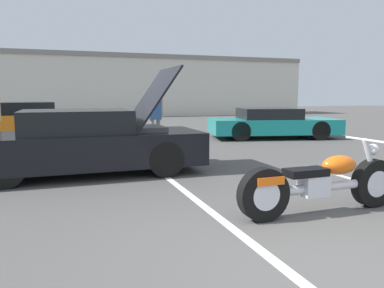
{
  "coord_description": "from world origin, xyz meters",
  "views": [
    {
      "loc": [
        -2.22,
        -2.61,
        1.57
      ],
      "look_at": [
        -0.31,
        2.85,
        0.8
      ],
      "focal_mm": 35.0,
      "sensor_mm": 36.0,
      "label": 1
    }
  ],
  "objects": [
    {
      "name": "parked_car_mid_row",
      "position": [
        -3.5,
        12.99,
        0.61
      ],
      "size": [
        4.96,
        2.75,
        1.28
      ],
      "rotation": [
        0.0,
        0.0,
        0.21
      ],
      "color": "orange",
      "rests_on": "ground"
    },
    {
      "name": "parking_stripe_foreground",
      "position": [
        -0.37,
        1.89,
        0.0
      ],
      "size": [
        0.12,
        4.64,
        0.01
      ],
      "primitive_type": "cube",
      "color": "white",
      "rests_on": "ground"
    },
    {
      "name": "motorcycle",
      "position": [
        0.99,
        1.37,
        0.4
      ],
      "size": [
        2.45,
        0.7,
        0.97
      ],
      "rotation": [
        0.0,
        0.0,
        0.02
      ],
      "color": "black",
      "rests_on": "ground"
    },
    {
      "name": "parked_car_right_row",
      "position": [
        4.97,
        9.18,
        0.53
      ],
      "size": [
        4.82,
        2.84,
        1.08
      ],
      "rotation": [
        0.0,
        0.0,
        -0.23
      ],
      "color": "teal",
      "rests_on": "ground"
    },
    {
      "name": "far_building",
      "position": [
        0.0,
        25.46,
        2.34
      ],
      "size": [
        32.0,
        4.2,
        4.4
      ],
      "color": "beige",
      "rests_on": "ground"
    },
    {
      "name": "spectator_by_show_car",
      "position": [
        0.51,
        8.65,
        0.98
      ],
      "size": [
        0.52,
        0.22,
        1.65
      ],
      "color": "gray",
      "rests_on": "ground"
    },
    {
      "name": "ground_plane",
      "position": [
        0.0,
        0.0,
        0.0
      ],
      "size": [
        80.0,
        80.0,
        0.0
      ],
      "primitive_type": "plane",
      "color": "#514F4C"
    },
    {
      "name": "show_car_hood_open",
      "position": [
        -1.76,
        4.97,
        0.62
      ],
      "size": [
        4.5,
        1.78,
        2.12
      ],
      "rotation": [
        0.0,
        0.0,
        -0.0
      ],
      "color": "black",
      "rests_on": "ground"
    }
  ]
}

